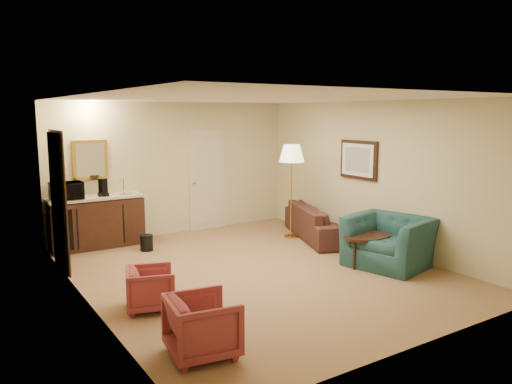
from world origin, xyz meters
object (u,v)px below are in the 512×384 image
at_px(rose_chair_near, 150,286).
at_px(rose_chair_far, 202,323).
at_px(waste_bin, 147,243).
at_px(teal_armchair, 389,233).
at_px(coffee_table, 367,250).
at_px(wetbar_cabinet, 97,222).
at_px(sofa, 321,217).
at_px(microwave, 66,189).
at_px(floor_lamp, 291,191).
at_px(coffee_maker, 103,187).

bearing_deg(rose_chair_near, rose_chair_far, -161.79).
bearing_deg(waste_bin, teal_armchair, -45.00).
bearing_deg(coffee_table, waste_bin, 134.22).
distance_m(rose_chair_far, waste_bin, 4.08).
xyz_separation_m(rose_chair_near, waste_bin, (0.90, 2.57, -0.15)).
relative_size(wetbar_cabinet, rose_chair_far, 2.44).
xyz_separation_m(wetbar_cabinet, sofa, (3.80, -1.68, -0.04)).
bearing_deg(microwave, waste_bin, -28.82).
relative_size(teal_armchair, rose_chair_near, 2.09).
bearing_deg(floor_lamp, coffee_maker, 158.24).
height_order(rose_chair_far, floor_lamp, floor_lamp).
relative_size(teal_armchair, microwave, 2.26).
height_order(sofa, floor_lamp, floor_lamp).
xyz_separation_m(sofa, microwave, (-4.30, 1.64, 0.68)).
bearing_deg(microwave, coffee_table, -40.09).
xyz_separation_m(sofa, waste_bin, (-3.15, 0.96, -0.28)).
bearing_deg(rose_chair_far, rose_chair_near, 8.66).
bearing_deg(waste_bin, rose_chair_far, -102.75).
xyz_separation_m(sofa, rose_chair_near, (-4.05, -1.60, -0.13)).
xyz_separation_m(rose_chair_near, microwave, (-0.25, 3.24, 0.81)).
xyz_separation_m(waste_bin, coffee_maker, (-0.52, 0.69, 0.94)).
distance_m(rose_chair_far, microwave, 4.73).
relative_size(teal_armchair, waste_bin, 4.31).
xyz_separation_m(coffee_table, floor_lamp, (0.07, 2.10, 0.66)).
bearing_deg(microwave, coffee_maker, 2.37).
distance_m(sofa, microwave, 4.65).
height_order(teal_armchair, rose_chair_near, teal_armchair).
distance_m(waste_bin, coffee_maker, 1.27).
bearing_deg(wetbar_cabinet, rose_chair_near, -94.35).
bearing_deg(sofa, wetbar_cabinet, 86.62).
height_order(coffee_table, floor_lamp, floor_lamp).
bearing_deg(teal_armchair, rose_chair_near, -108.85).
xyz_separation_m(rose_chair_far, coffee_table, (3.53, 1.28, -0.09)).
relative_size(sofa, rose_chair_near, 3.75).
height_order(rose_chair_near, coffee_maker, coffee_maker).
xyz_separation_m(waste_bin, microwave, (-1.15, 0.68, 0.96)).
distance_m(sofa, rose_chair_far, 5.05).
height_order(wetbar_cabinet, floor_lamp, floor_lamp).
height_order(wetbar_cabinet, coffee_table, wetbar_cabinet).
relative_size(coffee_table, coffee_maker, 2.67).
bearing_deg(rose_chair_near, wetbar_cabinet, 13.86).
xyz_separation_m(sofa, coffee_maker, (-3.67, 1.65, 0.66)).
relative_size(teal_armchair, rose_chair_far, 1.80).
xyz_separation_m(wetbar_cabinet, rose_chair_far, (-0.25, -4.70, -0.12)).
bearing_deg(wetbar_cabinet, floor_lamp, -21.51).
distance_m(teal_armchair, rose_chair_far, 3.95).
height_order(wetbar_cabinet, microwave, microwave).
height_order(rose_chair_far, waste_bin, rose_chair_far).
xyz_separation_m(teal_armchair, coffee_table, (-0.27, 0.20, -0.28)).
bearing_deg(microwave, teal_armchair, -39.75).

